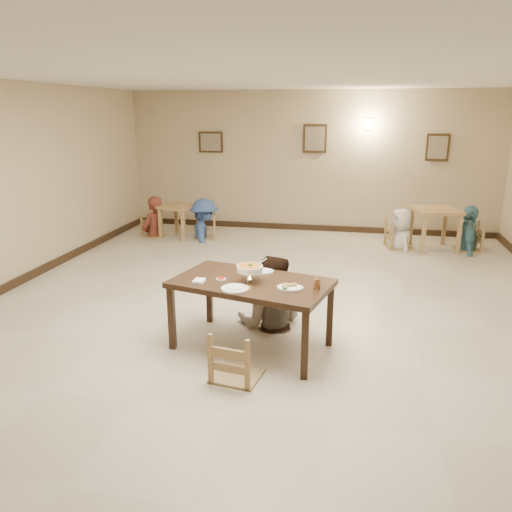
% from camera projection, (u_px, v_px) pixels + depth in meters
% --- Properties ---
extents(floor, '(10.00, 10.00, 0.00)m').
position_uv_depth(floor, '(270.00, 316.00, 6.49)').
color(floor, '#BDB29F').
rests_on(floor, ground).
extents(ceiling, '(10.00, 10.00, 0.00)m').
position_uv_depth(ceiling, '(272.00, 71.00, 5.65)').
color(ceiling, silver).
rests_on(ceiling, wall_back).
extents(wall_back, '(10.00, 0.00, 10.00)m').
position_uv_depth(wall_back, '(310.00, 162.00, 10.78)').
color(wall_back, tan).
rests_on(wall_back, floor).
extents(baseboard_back, '(8.00, 0.06, 0.12)m').
position_uv_depth(baseboard_back, '(308.00, 227.00, 11.15)').
color(baseboard_back, black).
rests_on(baseboard_back, floor).
extents(baseboard_left, '(0.06, 10.00, 0.12)m').
position_uv_depth(baseboard_left, '(0.00, 290.00, 7.22)').
color(baseboard_left, black).
rests_on(baseboard_left, floor).
extents(picture_a, '(0.55, 0.04, 0.45)m').
position_uv_depth(picture_a, '(211.00, 142.00, 11.04)').
color(picture_a, '#312312').
rests_on(picture_a, wall_back).
extents(picture_b, '(0.50, 0.04, 0.60)m').
position_uv_depth(picture_b, '(315.00, 139.00, 10.58)').
color(picture_b, '#312312').
rests_on(picture_b, wall_back).
extents(picture_c, '(0.45, 0.04, 0.55)m').
position_uv_depth(picture_c, '(438.00, 147.00, 10.15)').
color(picture_c, '#312312').
rests_on(picture_c, wall_back).
extents(wall_sconce, '(0.16, 0.05, 0.22)m').
position_uv_depth(wall_sconce, '(369.00, 124.00, 10.29)').
color(wall_sconce, '#FFD88C').
rests_on(wall_sconce, wall_back).
extents(main_table, '(1.85, 1.32, 0.79)m').
position_uv_depth(main_table, '(251.00, 288.00, 5.44)').
color(main_table, '#311E11').
rests_on(main_table, floor).
extents(chair_far, '(0.43, 0.43, 0.91)m').
position_uv_depth(chair_far, '(268.00, 288.00, 6.19)').
color(chair_far, tan).
rests_on(chair_far, floor).
extents(chair_near, '(0.46, 0.46, 0.98)m').
position_uv_depth(chair_near, '(237.00, 332.00, 4.86)').
color(chair_near, tan).
rests_on(chair_near, floor).
extents(main_diner, '(0.90, 0.72, 1.77)m').
position_uv_depth(main_diner, '(271.00, 256.00, 6.00)').
color(main_diner, gray).
rests_on(main_diner, floor).
extents(curry_warmer, '(0.32, 0.28, 0.26)m').
position_uv_depth(curry_warmer, '(250.00, 269.00, 5.34)').
color(curry_warmer, silver).
rests_on(curry_warmer, main_table).
extents(rice_plate_far, '(0.28, 0.28, 0.06)m').
position_uv_depth(rice_plate_far, '(262.00, 271.00, 5.71)').
color(rice_plate_far, white).
rests_on(rice_plate_far, main_table).
extents(rice_plate_near, '(0.29, 0.29, 0.07)m').
position_uv_depth(rice_plate_near, '(235.00, 288.00, 5.14)').
color(rice_plate_near, white).
rests_on(rice_plate_near, main_table).
extents(fried_plate, '(0.27, 0.27, 0.06)m').
position_uv_depth(fried_plate, '(290.00, 287.00, 5.16)').
color(fried_plate, white).
rests_on(fried_plate, main_table).
extents(chili_dish, '(0.11, 0.11, 0.02)m').
position_uv_depth(chili_dish, '(221.00, 279.00, 5.44)').
color(chili_dish, white).
rests_on(chili_dish, main_table).
extents(napkin_cutlery, '(0.15, 0.23, 0.03)m').
position_uv_depth(napkin_cutlery, '(199.00, 281.00, 5.37)').
color(napkin_cutlery, white).
rests_on(napkin_cutlery, main_table).
extents(drink_glass, '(0.07, 0.07, 0.14)m').
position_uv_depth(drink_glass, '(317.00, 283.00, 5.16)').
color(drink_glass, white).
rests_on(drink_glass, main_table).
extents(bg_table_left, '(0.84, 0.84, 0.69)m').
position_uv_depth(bg_table_left, '(179.00, 211.00, 10.40)').
color(bg_table_left, '#9E7D50').
rests_on(bg_table_left, floor).
extents(bg_table_right, '(0.96, 0.96, 0.79)m').
position_uv_depth(bg_table_right, '(436.00, 216.00, 9.45)').
color(bg_table_right, '#9E7D50').
rests_on(bg_table_right, floor).
extents(bg_chair_ll, '(0.41, 0.41, 0.88)m').
position_uv_depth(bg_chair_ll, '(154.00, 216.00, 10.47)').
color(bg_chair_ll, tan).
rests_on(bg_chair_ll, floor).
extents(bg_chair_lr, '(0.46, 0.46, 0.97)m').
position_uv_depth(bg_chair_lr, '(204.00, 216.00, 10.29)').
color(bg_chair_lr, tan).
rests_on(bg_chair_lr, floor).
extents(bg_chair_rl, '(0.49, 0.49, 1.04)m').
position_uv_depth(bg_chair_rl, '(401.00, 222.00, 9.59)').
color(bg_chair_rl, tan).
rests_on(bg_chair_rl, floor).
extents(bg_chair_rr, '(0.48, 0.48, 1.02)m').
position_uv_depth(bg_chair_rr, '(469.00, 224.00, 9.42)').
color(bg_chair_rr, tan).
rests_on(bg_chair_rr, floor).
extents(bg_diner_a, '(0.61, 0.73, 1.73)m').
position_uv_depth(bg_diner_a, '(153.00, 196.00, 10.35)').
color(bg_diner_a, maroon).
rests_on(bg_diner_a, floor).
extents(bg_diner_b, '(0.98, 1.24, 1.68)m').
position_uv_depth(bg_diner_b, '(204.00, 199.00, 10.20)').
color(bg_diner_b, '#3A5EA7').
rests_on(bg_diner_b, floor).
extents(bg_diner_c, '(0.73, 0.88, 1.54)m').
position_uv_depth(bg_diner_c, '(402.00, 209.00, 9.52)').
color(bg_diner_c, silver).
rests_on(bg_diner_c, floor).
extents(bg_diner_d, '(0.48, 1.04, 1.73)m').
position_uv_depth(bg_diner_d, '(472.00, 205.00, 9.32)').
color(bg_diner_d, teal).
rests_on(bg_diner_d, floor).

